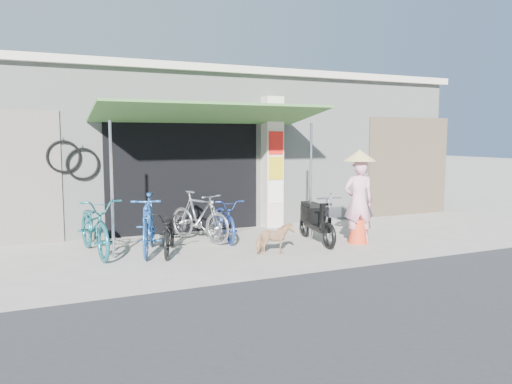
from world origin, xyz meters
name	(u,v)px	position (x,y,z in m)	size (l,w,h in m)	color
ground	(288,251)	(0.00, 0.00, 0.00)	(80.00, 80.00, 0.00)	#A39D93
road_strip	(495,342)	(0.00, -4.50, 0.01)	(80.00, 6.00, 0.01)	#323235
bicycle_shop	(201,146)	(0.00, 5.09, 1.83)	(12.30, 5.30, 3.66)	#999E96
shop_pillar	(272,162)	(0.85, 2.45, 1.50)	(0.42, 0.44, 3.00)	beige
awning	(211,115)	(-0.90, 1.63, 2.51)	(4.60, 1.88, 2.72)	#37642D
neighbour_right	(408,167)	(5.00, 2.59, 1.30)	(2.60, 0.06, 2.60)	brown
bike_teal	(95,226)	(-3.25, 1.15, 0.52)	(0.68, 1.96, 1.03)	#155761
bike_blue	(148,224)	(-2.37, 0.87, 0.53)	(0.50, 1.78, 1.07)	#22529C
bike_black	(170,232)	(-2.03, 0.68, 0.39)	(0.52, 1.49, 0.79)	black
bike_silver	(199,216)	(-1.22, 1.51, 0.51)	(0.48, 1.68, 1.01)	#B5B6BA
bike_navy	(225,219)	(-0.71, 1.42, 0.43)	(0.57, 1.64, 0.86)	navy
street_dog	(275,239)	(-0.35, -0.14, 0.28)	(0.31, 0.67, 0.57)	tan
moped	(316,220)	(0.86, 0.46, 0.44)	(0.53, 1.71, 0.97)	black
nun	(359,198)	(1.58, 0.06, 0.90)	(0.69, 0.64, 1.84)	pink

